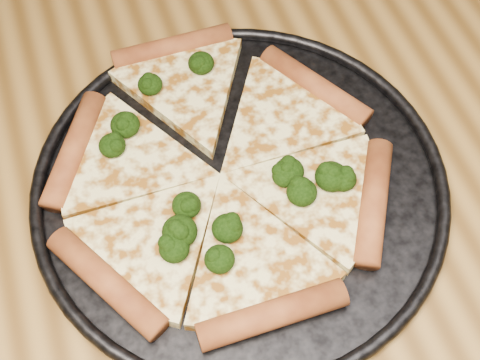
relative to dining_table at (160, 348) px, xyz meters
name	(u,v)px	position (x,y,z in m)	size (l,w,h in m)	color
dining_table	(160,348)	(0.00, 0.00, 0.00)	(1.20, 0.90, 0.75)	olive
pizza_pan	(240,185)	(0.11, 0.09, 0.10)	(0.39, 0.39, 0.02)	black
pizza	(219,172)	(0.10, 0.11, 0.11)	(0.33, 0.33, 0.02)	#EFE192
broccoli_florets	(224,178)	(0.10, 0.09, 0.12)	(0.21, 0.24, 0.02)	black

